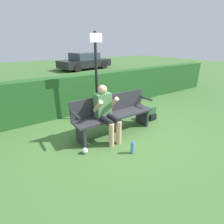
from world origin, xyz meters
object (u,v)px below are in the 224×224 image
(parked_car, at_px, (85,61))
(park_bench, at_px, (113,113))
(backpack, at_px, (150,113))
(signpost, at_px, (96,74))
(water_bottle, at_px, (132,148))
(person_seated, at_px, (106,111))

(parked_car, bearing_deg, park_bench, -122.99)
(backpack, bearing_deg, signpost, 143.88)
(water_bottle, distance_m, signpost, 2.22)
(signpost, bearing_deg, park_bench, -96.05)
(park_bench, xyz_separation_m, backpack, (1.30, 0.05, -0.30))
(person_seated, bearing_deg, park_bench, 26.59)
(park_bench, distance_m, parked_car, 11.02)
(water_bottle, relative_size, parked_car, 0.06)
(park_bench, distance_m, signpost, 1.23)
(park_bench, height_order, person_seated, person_seated)
(backpack, xyz_separation_m, water_bottle, (-1.50, -1.00, -0.05))
(signpost, bearing_deg, backpack, -36.12)
(backpack, relative_size, water_bottle, 1.41)
(water_bottle, bearing_deg, parked_car, 68.34)
(park_bench, xyz_separation_m, parked_car, (4.22, 10.18, 0.13))
(backpack, distance_m, signpost, 1.85)
(parked_car, bearing_deg, backpack, -116.56)
(park_bench, relative_size, person_seated, 1.66)
(park_bench, distance_m, water_bottle, 1.03)
(backpack, height_order, parked_car, parked_car)
(person_seated, bearing_deg, signpost, 69.88)
(park_bench, bearing_deg, person_seated, -153.41)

